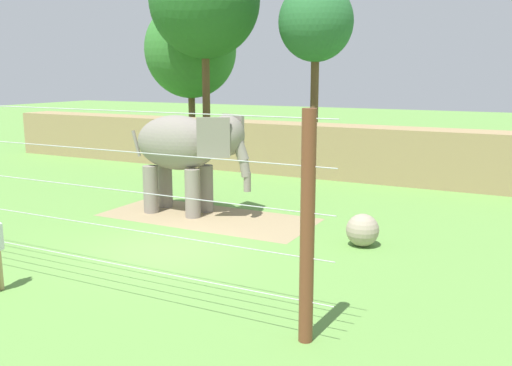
% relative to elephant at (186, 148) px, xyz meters
% --- Properties ---
extents(ground_plane, '(120.00, 120.00, 0.00)m').
position_rel_elephant_xyz_m(ground_plane, '(1.71, -3.40, -2.17)').
color(ground_plane, '#609342').
extents(dirt_patch, '(6.89, 3.02, 0.01)m').
position_rel_elephant_xyz_m(dirt_patch, '(0.90, -0.20, -2.17)').
color(dirt_patch, '#937F5B').
rests_on(dirt_patch, ground).
extents(embankment_wall, '(36.00, 1.80, 2.31)m').
position_rel_elephant_xyz_m(embankment_wall, '(1.71, 8.42, -1.02)').
color(embankment_wall, '#997F56').
rests_on(embankment_wall, ground).
extents(elephant, '(4.43, 1.86, 3.28)m').
position_rel_elephant_xyz_m(elephant, '(0.00, 0.00, 0.00)').
color(elephant, gray).
rests_on(elephant, ground).
extents(enrichment_ball, '(0.88, 0.88, 0.88)m').
position_rel_elephant_xyz_m(enrichment_ball, '(6.19, -0.89, -1.73)').
color(enrichment_ball, gray).
rests_on(enrichment_ball, ground).
extents(cable_fence, '(11.39, 0.25, 4.01)m').
position_rel_elephant_xyz_m(cable_fence, '(1.71, -6.62, -0.16)').
color(cable_fence, brown).
rests_on(cable_fence, ground).
extents(tree_far_left, '(6.21, 6.21, 11.84)m').
position_rel_elephant_xyz_m(tree_far_left, '(-7.17, 12.66, 6.38)').
color(tree_far_left, brown).
rests_on(tree_far_left, ground).
extents(tree_left_of_centre, '(3.99, 3.99, 9.30)m').
position_rel_elephant_xyz_m(tree_left_of_centre, '(-0.98, 13.83, 4.96)').
color(tree_left_of_centre, brown).
rests_on(tree_left_of_centre, ground).
extents(tree_behind_wall, '(5.91, 5.91, 9.12)m').
position_rel_elephant_xyz_m(tree_behind_wall, '(-10.49, 16.14, 3.83)').
color(tree_behind_wall, brown).
rests_on(tree_behind_wall, ground).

